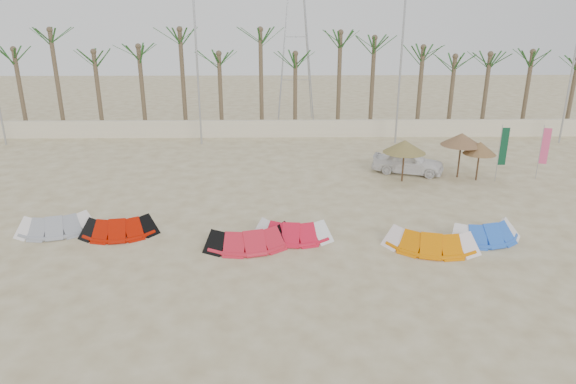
{
  "coord_description": "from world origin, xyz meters",
  "views": [
    {
      "loc": [
        -0.36,
        -16.07,
        9.22
      ],
      "look_at": [
        0.0,
        6.0,
        1.3
      ],
      "focal_mm": 32.0,
      "sensor_mm": 36.0,
      "label": 1
    }
  ],
  "objects_px": {
    "parasol_left": "(405,146)",
    "car": "(408,162)",
    "kite_red_right": "(292,228)",
    "parasol_mid": "(480,148)",
    "kite_blue": "(484,229)",
    "parasol_right": "(462,139)",
    "kite_red_left": "(121,224)",
    "kite_orange": "(429,237)",
    "kite_red_mid": "(252,234)",
    "kite_grey": "(58,222)"
  },
  "relations": [
    {
      "from": "kite_red_right",
      "to": "parasol_mid",
      "type": "xyz_separation_m",
      "value": [
        10.67,
        7.5,
        1.46
      ]
    },
    {
      "from": "kite_blue",
      "to": "kite_red_left",
      "type": "bearing_deg",
      "value": 177.25
    },
    {
      "from": "kite_blue",
      "to": "car",
      "type": "height_order",
      "value": "car"
    },
    {
      "from": "kite_red_mid",
      "to": "kite_blue",
      "type": "height_order",
      "value": "same"
    },
    {
      "from": "kite_orange",
      "to": "parasol_left",
      "type": "distance_m",
      "value": 8.61
    },
    {
      "from": "parasol_left",
      "to": "parasol_right",
      "type": "xyz_separation_m",
      "value": [
        3.37,
        0.68,
        0.22
      ]
    },
    {
      "from": "car",
      "to": "parasol_right",
      "type": "bearing_deg",
      "value": -87.76
    },
    {
      "from": "kite_blue",
      "to": "kite_red_mid",
      "type": "bearing_deg",
      "value": -177.77
    },
    {
      "from": "parasol_left",
      "to": "kite_blue",
      "type": "bearing_deg",
      "value": -77.18
    },
    {
      "from": "kite_red_left",
      "to": "car",
      "type": "height_order",
      "value": "car"
    },
    {
      "from": "kite_red_left",
      "to": "kite_orange",
      "type": "relative_size",
      "value": 0.86
    },
    {
      "from": "kite_red_left",
      "to": "kite_orange",
      "type": "bearing_deg",
      "value": -6.69
    },
    {
      "from": "kite_red_right",
      "to": "kite_red_left",
      "type": "bearing_deg",
      "value": 176.22
    },
    {
      "from": "kite_red_mid",
      "to": "parasol_mid",
      "type": "distance_m",
      "value": 14.85
    },
    {
      "from": "kite_red_mid",
      "to": "kite_blue",
      "type": "relative_size",
      "value": 1.16
    },
    {
      "from": "kite_red_right",
      "to": "parasol_left",
      "type": "bearing_deg",
      "value": 49.02
    },
    {
      "from": "kite_red_mid",
      "to": "parasol_right",
      "type": "distance_m",
      "value": 14.49
    },
    {
      "from": "kite_blue",
      "to": "parasol_left",
      "type": "xyz_separation_m",
      "value": [
        -1.74,
        7.64,
        1.61
      ]
    },
    {
      "from": "kite_orange",
      "to": "kite_blue",
      "type": "relative_size",
      "value": 1.14
    },
    {
      "from": "parasol_left",
      "to": "car",
      "type": "relative_size",
      "value": 0.58
    },
    {
      "from": "kite_red_mid",
      "to": "kite_blue",
      "type": "bearing_deg",
      "value": 2.23
    },
    {
      "from": "kite_blue",
      "to": "parasol_mid",
      "type": "relative_size",
      "value": 1.53
    },
    {
      "from": "kite_red_mid",
      "to": "kite_red_right",
      "type": "height_order",
      "value": "same"
    },
    {
      "from": "kite_red_right",
      "to": "parasol_left",
      "type": "relative_size",
      "value": 1.42
    },
    {
      "from": "kite_red_mid",
      "to": "kite_orange",
      "type": "relative_size",
      "value": 1.02
    },
    {
      "from": "parasol_mid",
      "to": "car",
      "type": "bearing_deg",
      "value": 158.48
    },
    {
      "from": "kite_red_left",
      "to": "parasol_right",
      "type": "relative_size",
      "value": 1.28
    },
    {
      "from": "kite_orange",
      "to": "parasol_right",
      "type": "relative_size",
      "value": 1.49
    },
    {
      "from": "kite_blue",
      "to": "parasol_left",
      "type": "height_order",
      "value": "parasol_left"
    },
    {
      "from": "kite_grey",
      "to": "car",
      "type": "relative_size",
      "value": 0.84
    },
    {
      "from": "parasol_mid",
      "to": "parasol_right",
      "type": "xyz_separation_m",
      "value": [
        -0.88,
        0.56,
        0.37
      ]
    },
    {
      "from": "kite_red_mid",
      "to": "parasol_mid",
      "type": "relative_size",
      "value": 1.77
    },
    {
      "from": "kite_red_right",
      "to": "parasol_left",
      "type": "distance_m",
      "value": 9.91
    },
    {
      "from": "kite_blue",
      "to": "parasol_mid",
      "type": "height_order",
      "value": "parasol_mid"
    },
    {
      "from": "kite_red_mid",
      "to": "parasol_mid",
      "type": "xyz_separation_m",
      "value": [
        12.33,
        8.14,
        1.46
      ]
    },
    {
      "from": "kite_grey",
      "to": "kite_orange",
      "type": "distance_m",
      "value": 15.89
    },
    {
      "from": "kite_grey",
      "to": "kite_red_mid",
      "type": "relative_size",
      "value": 0.87
    },
    {
      "from": "kite_red_right",
      "to": "car",
      "type": "xyz_separation_m",
      "value": [
        7.07,
        8.92,
        0.28
      ]
    },
    {
      "from": "kite_grey",
      "to": "parasol_mid",
      "type": "bearing_deg",
      "value": 17.76
    },
    {
      "from": "kite_grey",
      "to": "car",
      "type": "distance_m",
      "value": 19.08
    },
    {
      "from": "kite_blue",
      "to": "parasol_left",
      "type": "relative_size",
      "value": 1.43
    },
    {
      "from": "parasol_right",
      "to": "car",
      "type": "bearing_deg",
      "value": 162.51
    },
    {
      "from": "parasol_left",
      "to": "parasol_mid",
      "type": "bearing_deg",
      "value": 1.53
    },
    {
      "from": "kite_red_left",
      "to": "parasol_right",
      "type": "xyz_separation_m",
      "value": [
        17.18,
        7.57,
        1.83
      ]
    },
    {
      "from": "parasol_mid",
      "to": "parasol_right",
      "type": "distance_m",
      "value": 1.11
    },
    {
      "from": "car",
      "to": "kite_red_right",
      "type": "bearing_deg",
      "value": 161.33
    },
    {
      "from": "kite_orange",
      "to": "kite_blue",
      "type": "xyz_separation_m",
      "value": [
        2.57,
        0.77,
        -0.0
      ]
    },
    {
      "from": "kite_red_left",
      "to": "parasol_right",
      "type": "bearing_deg",
      "value": 23.79
    },
    {
      "from": "kite_blue",
      "to": "parasol_right",
      "type": "relative_size",
      "value": 1.31
    },
    {
      "from": "kite_red_right",
      "to": "parasol_left",
      "type": "xyz_separation_m",
      "value": [
        6.42,
        7.39,
        1.61
      ]
    }
  ]
}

